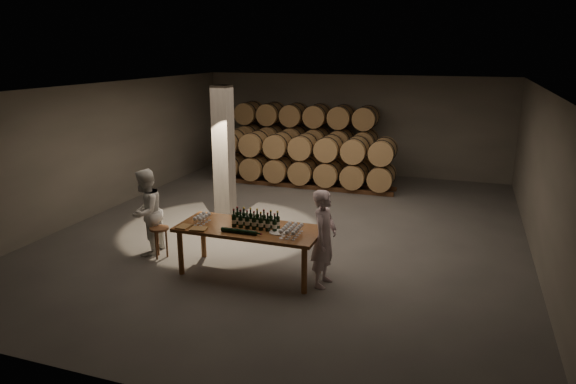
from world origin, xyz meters
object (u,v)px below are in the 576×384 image
(stool, at_px, (159,233))
(person_man, at_px, (324,238))
(bottle_cluster, at_px, (256,221))
(person_woman, at_px, (146,212))
(tasting_table, at_px, (249,233))
(plate, at_px, (278,232))
(notebook_near, at_px, (199,229))

(stool, relative_size, person_man, 0.36)
(bottle_cluster, relative_size, stool, 1.39)
(person_man, relative_size, person_woman, 0.99)
(bottle_cluster, distance_m, stool, 2.16)
(tasting_table, xyz_separation_m, person_woman, (-2.32, 0.23, 0.07))
(person_man, bearing_deg, stool, 93.30)
(person_woman, bearing_deg, plate, 77.82)
(notebook_near, height_order, person_woman, person_woman)
(plate, bearing_deg, person_woman, 173.67)
(bottle_cluster, distance_m, notebook_near, 1.02)
(stool, bearing_deg, person_man, -1.96)
(plate, bearing_deg, tasting_table, 170.62)
(plate, bearing_deg, stool, 175.18)
(stool, xyz_separation_m, person_woman, (-0.35, 0.11, 0.36))
(plate, relative_size, notebook_near, 1.10)
(notebook_near, relative_size, person_man, 0.16)
(tasting_table, xyz_separation_m, notebook_near, (-0.79, -0.42, 0.12))
(bottle_cluster, height_order, person_woman, person_woman)
(person_woman, bearing_deg, tasting_table, 78.60)
(bottle_cluster, relative_size, plate, 2.81)
(bottle_cluster, bearing_deg, person_woman, 174.91)
(tasting_table, relative_size, bottle_cluster, 3.01)
(plate, relative_size, person_man, 0.18)
(plate, height_order, notebook_near, notebook_near)
(bottle_cluster, xyz_separation_m, person_woman, (-2.45, 0.22, -0.15))
(plate, bearing_deg, bottle_cluster, 167.23)
(notebook_near, distance_m, person_man, 2.23)
(tasting_table, bearing_deg, plate, -9.38)
(bottle_cluster, relative_size, person_man, 0.50)
(bottle_cluster, relative_size, person_woman, 0.50)
(person_man, bearing_deg, bottle_cluster, 95.07)
(person_man, height_order, person_woman, person_woman)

